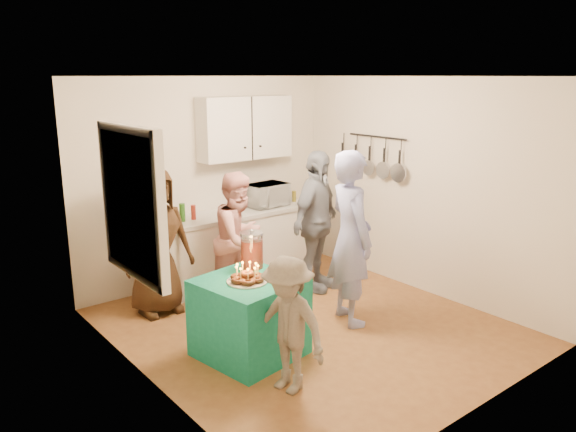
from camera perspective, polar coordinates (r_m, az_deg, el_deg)
floor at (r=6.12m, az=2.10°, el=-11.13°), size 4.00×4.00×0.00m
ceiling at (r=5.54m, az=2.34°, el=14.00°), size 4.00×4.00×0.00m
back_wall at (r=7.28m, az=-8.19°, el=3.61°), size 3.60×3.60×0.00m
left_wall at (r=4.74m, az=-14.44°, el=-2.38°), size 4.00×4.00×0.00m
right_wall at (r=6.98m, az=13.45°, el=2.91°), size 4.00×4.00×0.00m
window_night at (r=4.96m, az=-15.76°, el=1.24°), size 0.04×1.00×1.20m
counter at (r=7.35m, az=-5.41°, el=-3.21°), size 2.20×0.58×0.86m
countertop at (r=7.23m, az=-5.49°, el=0.24°), size 2.24×0.62×0.05m
upper_cabinet at (r=7.34m, az=-4.37°, el=8.92°), size 1.30×0.30×0.80m
pot_rack at (r=7.31m, az=8.85°, el=6.02°), size 0.12×1.00×0.60m
microwave at (r=7.48m, az=-2.18°, el=2.16°), size 0.57×0.41×0.30m
party_table at (r=5.42m, az=-3.94°, el=-10.22°), size 0.97×0.97×0.76m
donut_cake at (r=5.19m, az=-4.17°, el=-5.77°), size 0.38×0.38×0.18m
punch_jar at (r=5.54m, az=-3.69°, el=-3.56°), size 0.22×0.22×0.34m
man_birthday at (r=5.97m, az=6.39°, el=-2.24°), size 0.64×0.79×1.87m
woman_back_left at (r=6.36m, az=-13.26°, el=-2.51°), size 0.83×0.55×1.66m
woman_back_center at (r=6.47m, az=-4.96°, el=-2.35°), size 0.93×0.83×1.56m
woman_back_right at (r=6.86m, az=2.87°, el=-0.57°), size 1.11×0.79×1.74m
child_near_left at (r=4.75m, az=-0.04°, el=-11.02°), size 0.58×0.84×1.19m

